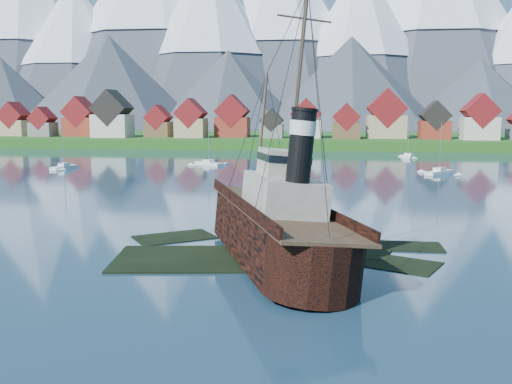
# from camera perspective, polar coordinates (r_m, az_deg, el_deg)

# --- Properties ---
(ground) EXTENTS (1400.00, 1400.00, 0.00)m
(ground) POSITION_cam_1_polar(r_m,az_deg,el_deg) (52.95, -0.43, -6.31)
(ground) COLOR #1B374D
(ground) RESTS_ON ground
(shoal) EXTENTS (31.71, 21.24, 1.14)m
(shoal) POSITION_cam_1_polar(r_m,az_deg,el_deg) (54.90, 1.73, -6.16)
(shoal) COLOR black
(shoal) RESTS_ON ground
(shore_bank) EXTENTS (600.00, 80.00, 3.20)m
(shore_bank) POSITION_cam_1_polar(r_m,az_deg,el_deg) (221.24, 5.71, 4.85)
(shore_bank) COLOR #164915
(shore_bank) RESTS_ON ground
(seawall) EXTENTS (600.00, 2.50, 2.00)m
(seawall) POSITION_cam_1_polar(r_m,az_deg,el_deg) (183.35, 5.32, 4.14)
(seawall) COLOR #3F3D38
(seawall) RESTS_ON ground
(town) EXTENTS (250.96, 16.69, 17.30)m
(town) POSITION_cam_1_polar(r_m,az_deg,el_deg) (206.91, -3.69, 7.13)
(town) COLOR maroon
(town) RESTS_ON ground
(mountains) EXTENTS (965.00, 340.00, 205.00)m
(mountains) POSITION_cam_1_polar(r_m,az_deg,el_deg) (537.43, 6.92, 16.44)
(mountains) COLOR #2D333D
(mountains) RESTS_ON ground
(tugboat_wreck) EXTENTS (7.18, 30.94, 24.52)m
(tugboat_wreck) POSITION_cam_1_polar(r_m,az_deg,el_deg) (52.10, 1.85, -3.09)
(tugboat_wreck) COLOR black
(tugboat_wreck) RESTS_ON ground
(sailboat_b) EXTENTS (3.52, 7.79, 10.96)m
(sailboat_b) POSITION_cam_1_polar(r_m,az_deg,el_deg) (134.73, -18.64, 2.33)
(sailboat_b) COLOR white
(sailboat_b) RESTS_ON ground
(sailboat_c) EXTENTS (7.88, 6.64, 10.70)m
(sailboat_c) POSITION_cam_1_polar(r_m,az_deg,el_deg) (136.65, -4.73, 2.81)
(sailboat_c) COLOR white
(sailboat_c) RESTS_ON ground
(sailboat_d) EXTENTS (6.88, 7.49, 11.12)m
(sailboat_d) POSITION_cam_1_polar(r_m,az_deg,el_deg) (123.59, 17.87, 1.85)
(sailboat_d) COLOR white
(sailboat_d) RESTS_ON ground
(sailboat_e) EXTENTS (4.22, 8.94, 10.06)m
(sailboat_e) POSITION_cam_1_polar(r_m,az_deg,el_deg) (162.19, 14.93, 3.42)
(sailboat_e) COLOR white
(sailboat_e) RESTS_ON ground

